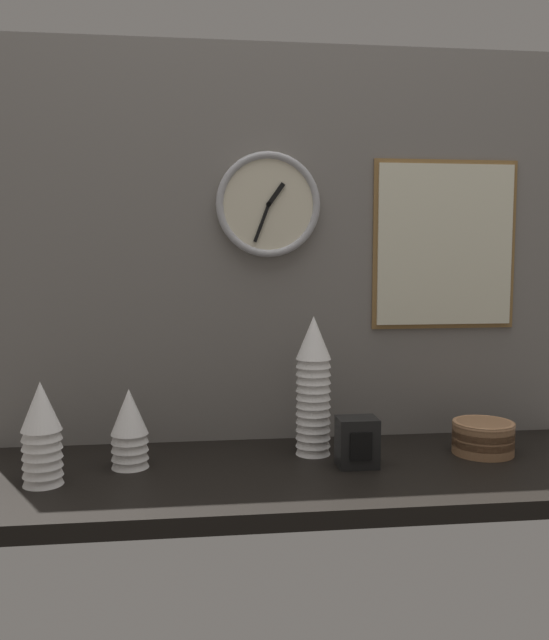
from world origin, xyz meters
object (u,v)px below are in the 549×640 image
at_px(cup_stack_far_left, 42,433).
at_px(wall_clock, 268,205).
at_px(bowl_stack_far_right, 483,436).
at_px(cup_stack_left, 129,428).
at_px(napkin_dispenser, 357,442).
at_px(cup_stack_center_right, 313,386).
at_px(menu_board, 445,245).

bearing_deg(cup_stack_far_left, wall_clock, 28.48).
height_order(cup_stack_far_left, wall_clock, wall_clock).
distance_m(bowl_stack_far_right, wall_clock, 0.81).
height_order(cup_stack_left, napkin_dispenser, cup_stack_left).
bearing_deg(cup_stack_far_left, cup_stack_left, 28.75).
xyz_separation_m(cup_stack_left, cup_stack_center_right, (0.45, 0.05, 0.08)).
xyz_separation_m(cup_stack_center_right, menu_board, (0.39, 0.15, 0.35)).
xyz_separation_m(cup_stack_left, bowl_stack_far_right, (0.88, 0.01, -0.05)).
distance_m(menu_board, napkin_dispenser, 0.61).
relative_size(bowl_stack_far_right, menu_board, 0.34).
relative_size(cup_stack_center_right, napkin_dispenser, 2.98).
distance_m(cup_stack_center_right, bowl_stack_far_right, 0.45).
height_order(cup_stack_center_right, bowl_stack_far_right, cup_stack_center_right).
bearing_deg(cup_stack_center_right, napkin_dispenser, -51.87).
xyz_separation_m(cup_stack_center_right, bowl_stack_far_right, (0.43, -0.05, -0.13)).
relative_size(cup_stack_far_left, cup_stack_left, 1.21).
xyz_separation_m(cup_stack_far_left, cup_stack_left, (0.18, 0.10, -0.02)).
xyz_separation_m(cup_stack_left, napkin_dispenser, (0.54, -0.06, -0.04)).
relative_size(cup_stack_far_left, cup_stack_center_right, 0.65).
xyz_separation_m(bowl_stack_far_right, wall_clock, (-0.53, 0.18, 0.59)).
height_order(wall_clock, napkin_dispenser, wall_clock).
relative_size(cup_stack_center_right, wall_clock, 1.27).
bearing_deg(cup_stack_left, wall_clock, 28.34).
relative_size(cup_stack_far_left, bowl_stack_far_right, 1.48).
distance_m(cup_stack_center_right, menu_board, 0.55).
bearing_deg(cup_stack_left, napkin_dispenser, -6.08).
bearing_deg(napkin_dispenser, wall_clock, 126.77).
distance_m(cup_stack_center_right, napkin_dispenser, 0.18).
bearing_deg(napkin_dispenser, bowl_stack_far_right, 10.33).
bearing_deg(menu_board, cup_stack_left, -166.69).
xyz_separation_m(wall_clock, napkin_dispenser, (0.18, -0.25, -0.57)).
relative_size(bowl_stack_far_right, wall_clock, 0.56).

